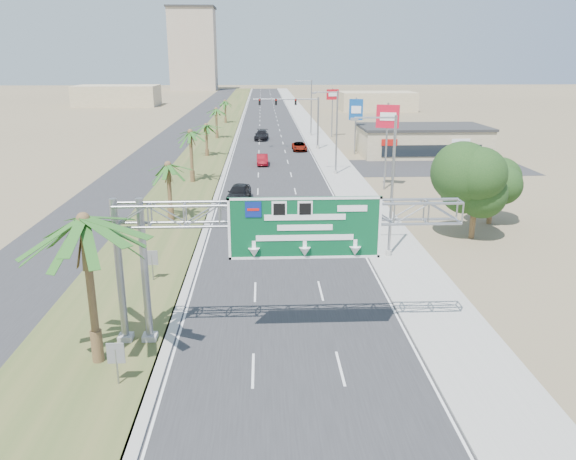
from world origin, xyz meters
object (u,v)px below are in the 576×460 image
at_px(store_building, 422,141).
at_px(pole_sign_blue, 356,112).
at_px(palm_near, 83,220).
at_px(car_far, 261,135).
at_px(car_right_lane, 299,147).
at_px(signal_mast, 305,118).
at_px(car_left_lane, 239,193).
at_px(car_mid_lane, 262,160).
at_px(pole_sign_red_near, 387,122).
at_px(sign_gantry, 271,225).
at_px(pole_sign_red_far, 333,99).

relative_size(store_building, pole_sign_blue, 2.18).
height_order(palm_near, car_far, palm_near).
bearing_deg(car_right_lane, signal_mast, 51.28).
height_order(car_left_lane, car_right_lane, car_left_lane).
distance_m(store_building, car_far, 29.23).
bearing_deg(store_building, car_mid_lane, -163.20).
height_order(car_mid_lane, car_far, car_far).
height_order(signal_mast, pole_sign_red_near, pole_sign_red_near).
height_order(car_left_lane, car_mid_lane, car_left_lane).
relative_size(signal_mast, car_far, 1.85).
relative_size(signal_mast, car_mid_lane, 2.43).
relative_size(palm_near, car_mid_lane, 1.98).
bearing_deg(store_building, car_right_lane, 164.99).
distance_m(signal_mast, car_mid_lane, 15.25).
bearing_deg(palm_near, sign_gantry, 13.32).
relative_size(car_left_lane, pole_sign_red_near, 0.54).
xyz_separation_m(car_mid_lane, car_right_lane, (5.73, 11.86, -0.06)).
bearing_deg(car_mid_lane, store_building, 15.31).
bearing_deg(car_left_lane, pole_sign_red_far, 80.19).
xyz_separation_m(store_building, pole_sign_red_far, (-10.86, 20.32, 4.83)).
bearing_deg(sign_gantry, car_far, 90.42).
height_order(sign_gantry, pole_sign_red_far, pole_sign_red_far).
distance_m(store_building, pole_sign_blue, 10.67).
bearing_deg(car_mid_lane, pole_sign_red_far, 63.76).
distance_m(palm_near, pole_sign_blue, 62.77).
xyz_separation_m(signal_mast, pole_sign_red_far, (5.97, 14.35, 1.98)).
height_order(car_left_lane, pole_sign_red_far, pole_sign_red_far).
bearing_deg(pole_sign_blue, pole_sign_red_near, -91.22).
height_order(sign_gantry, pole_sign_red_near, pole_sign_red_near).
distance_m(signal_mast, car_left_lane, 34.44).
bearing_deg(store_building, car_far, 143.93).
bearing_deg(car_far, sign_gantry, -85.17).
relative_size(car_mid_lane, car_right_lane, 0.92).
distance_m(palm_near, car_mid_lane, 51.86).
bearing_deg(car_far, palm_near, -91.36).
height_order(car_right_lane, pole_sign_red_near, pole_sign_red_near).
bearing_deg(signal_mast, store_building, -19.54).
xyz_separation_m(car_left_lane, pole_sign_red_far, (14.99, 47.35, 5.98)).
bearing_deg(store_building, pole_sign_blue, 174.16).
relative_size(pole_sign_blue, pole_sign_red_far, 0.95).
xyz_separation_m(signal_mast, car_right_lane, (-0.94, -1.21, -4.21)).
relative_size(car_left_lane, car_mid_lane, 1.18).
height_order(signal_mast, car_left_lane, signal_mast).
bearing_deg(sign_gantry, pole_sign_blue, 76.89).
bearing_deg(store_building, sign_gantry, -112.36).
xyz_separation_m(palm_near, car_left_lane, (5.35, 30.97, -6.08)).
xyz_separation_m(car_left_lane, pole_sign_red_near, (15.59, 4.58, 6.43)).
height_order(palm_near, pole_sign_red_far, pole_sign_red_far).
relative_size(palm_near, store_building, 0.46).
height_order(car_left_lane, car_far, car_left_lane).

